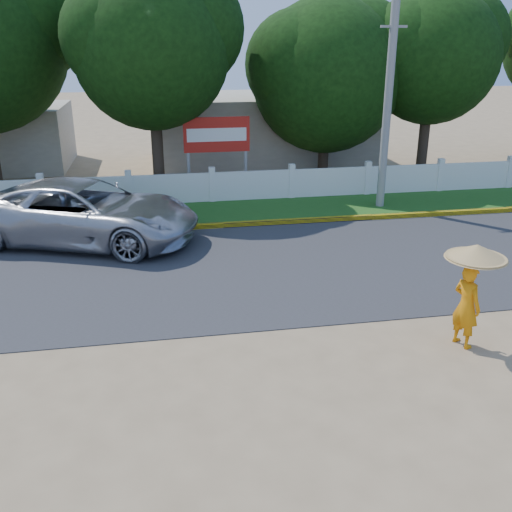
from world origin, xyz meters
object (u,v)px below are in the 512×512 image
Objects in this scene: utility_pole at (387,109)px; billboard at (217,139)px; vehicle at (85,212)px; monk_with_parasol at (471,281)px.

billboard is (-5.56, 2.76, -1.28)m from utility_pole.
billboard reaches higher than vehicle.
utility_pole is 10.54m from vehicle.
monk_with_parasol is (-2.12, -9.74, -2.05)m from utility_pole.
monk_with_parasol is (7.89, -7.59, 0.45)m from vehicle.
monk_with_parasol reaches higher than vehicle.
vehicle is 2.24× the size of billboard.
vehicle is 6.74m from billboard.
billboard is at bearing -21.45° from vehicle.
vehicle is at bearing -167.86° from utility_pole.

